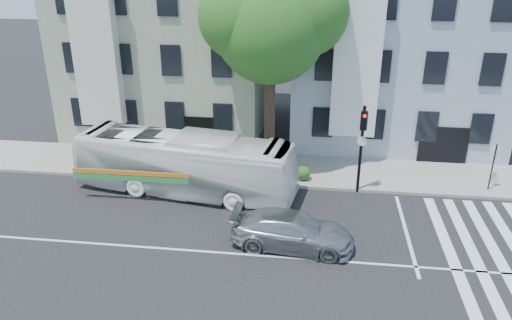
% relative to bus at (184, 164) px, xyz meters
% --- Properties ---
extents(ground, '(120.00, 120.00, 0.00)m').
position_rel_bus_xyz_m(ground, '(3.78, -5.01, -1.52)').
color(ground, black).
rests_on(ground, ground).
extents(sidewalk_far, '(80.00, 4.00, 0.15)m').
position_rel_bus_xyz_m(sidewalk_far, '(3.78, 2.99, -1.44)').
color(sidewalk_far, gray).
rests_on(sidewalk_far, ground).
extents(building_left, '(12.00, 10.00, 11.00)m').
position_rel_bus_xyz_m(building_left, '(-3.22, 9.99, 3.98)').
color(building_left, gray).
rests_on(building_left, ground).
extents(building_right, '(12.00, 10.00, 11.00)m').
position_rel_bus_xyz_m(building_right, '(10.78, 9.99, 3.98)').
color(building_right, '#94A1B1').
rests_on(building_right, ground).
extents(street_tree, '(7.30, 5.90, 11.10)m').
position_rel_bus_xyz_m(street_tree, '(3.84, 3.73, 6.32)').
color(street_tree, '#2D2116').
rests_on(street_tree, ground).
extents(bus, '(4.23, 11.15, 3.03)m').
position_rel_bus_xyz_m(bus, '(0.00, 0.00, 0.00)').
color(bus, white).
rests_on(bus, ground).
extents(sedan, '(2.41, 5.09, 1.43)m').
position_rel_bus_xyz_m(sedan, '(5.48, -4.16, -0.80)').
color(sedan, '#A3A4A9').
rests_on(sedan, ground).
extents(hedge, '(8.53, 1.23, 0.70)m').
position_rel_bus_xyz_m(hedge, '(1.45, 1.79, -1.02)').
color(hedge, '#256520').
rests_on(hedge, sidewalk_far).
extents(traffic_signal, '(0.45, 0.54, 4.44)m').
position_rel_bus_xyz_m(traffic_signal, '(8.41, 0.93, 1.35)').
color(traffic_signal, black).
rests_on(traffic_signal, ground).
extents(fire_hydrant, '(0.42, 0.24, 0.73)m').
position_rel_bus_xyz_m(fire_hydrant, '(15.17, 2.33, -0.99)').
color(fire_hydrant, silver).
rests_on(fire_hydrant, sidewalk_far).
extents(far_sign_pole, '(0.43, 0.16, 2.39)m').
position_rel_bus_xyz_m(far_sign_pole, '(14.81, 1.88, 0.16)').
color(far_sign_pole, black).
rests_on(far_sign_pole, sidewalk_far).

